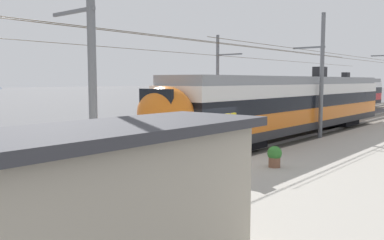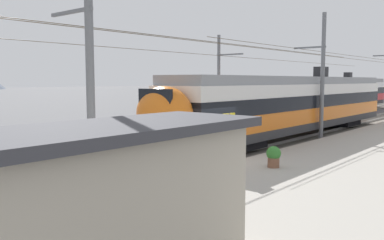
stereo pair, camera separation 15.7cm
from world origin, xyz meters
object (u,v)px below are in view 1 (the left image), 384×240
at_px(catenary_mast_far_side, 219,79).
at_px(handbag_beside_passenger, 204,179).
at_px(train_near_platform, 293,103).
at_px(catenary_mast_mid, 320,75).
at_px(passenger_walking, 179,158).
at_px(catenary_mast_west, 89,58).
at_px(train_far_track, 330,94).
at_px(platform_shelter, 119,209).
at_px(platform_sign, 230,129).
at_px(potted_plant_platform_edge, 275,155).

bearing_deg(catenary_mast_far_side, handbag_beside_passenger, -145.34).
relative_size(train_near_platform, catenary_mast_far_side, 0.50).
xyz_separation_m(catenary_mast_mid, passenger_walking, (-14.41, -1.73, -2.63)).
distance_m(catenary_mast_west, passenger_walking, 3.90).
bearing_deg(catenary_mast_west, train_far_track, 11.07).
relative_size(passenger_walking, platform_shelter, 0.32).
xyz_separation_m(platform_sign, handbag_beside_passenger, (-1.80, -0.26, -1.41)).
bearing_deg(platform_sign, catenary_mast_far_side, 37.36).
distance_m(passenger_walking, platform_shelter, 6.12).
height_order(catenary_mast_far_side, potted_plant_platform_edge, catenary_mast_far_side).
bearing_deg(catenary_mast_mid, train_near_platform, 98.29).
height_order(train_far_track, handbag_beside_passenger, train_far_track).
height_order(platform_sign, passenger_walking, platform_sign).
distance_m(handbag_beside_passenger, potted_plant_platform_edge, 3.62).
bearing_deg(platform_sign, potted_plant_platform_edge, -25.16).
xyz_separation_m(catenary_mast_west, potted_plant_platform_edge, (6.55, -2.39, -3.44)).
bearing_deg(train_near_platform, potted_plant_platform_edge, -157.38).
height_order(train_near_platform, catenary_mast_far_side, catenary_mast_far_side).
bearing_deg(catenary_mast_far_side, passenger_walking, -147.40).
relative_size(handbag_beside_passenger, platform_shelter, 0.08).
bearing_deg(train_far_track, passenger_walking, -165.59).
distance_m(platform_sign, potted_plant_platform_edge, 2.24).
height_order(platform_sign, potted_plant_platform_edge, platform_sign).
xyz_separation_m(catenary_mast_far_side, handbag_beside_passenger, (-15.52, -10.73, -3.26)).
bearing_deg(handbag_beside_passenger, catenary_mast_far_side, 34.66).
relative_size(train_far_track, platform_shelter, 5.43).
relative_size(platform_sign, passenger_walking, 1.25).
distance_m(catenary_mast_mid, potted_plant_platform_edge, 10.50).
bearing_deg(platform_sign, catenary_mast_mid, 7.76).
distance_m(train_near_platform, catenary_mast_west, 16.26).
bearing_deg(catenary_mast_west, potted_plant_platform_edge, -20.02).
distance_m(train_near_platform, catenary_mast_far_side, 7.89).
height_order(passenger_walking, potted_plant_platform_edge, passenger_walking).
xyz_separation_m(train_near_platform, passenger_walking, (-14.18, -3.29, -0.92)).
height_order(platform_sign, platform_shelter, platform_shelter).
relative_size(handbag_beside_passenger, potted_plant_platform_edge, 0.49).
distance_m(train_near_platform, platform_sign, 11.70).
distance_m(catenary_mast_far_side, platform_sign, 17.37).
height_order(train_far_track, catenary_mast_mid, catenary_mast_mid).
height_order(catenary_mast_west, potted_plant_platform_edge, catenary_mast_west).
xyz_separation_m(platform_sign, potted_plant_platform_edge, (1.76, -0.83, -1.10)).
height_order(catenary_mast_mid, platform_shelter, catenary_mast_mid).
xyz_separation_m(passenger_walking, potted_plant_platform_edge, (4.67, -0.67, -0.49)).
height_order(catenary_mast_far_side, handbag_beside_passenger, catenary_mast_far_side).
xyz_separation_m(train_far_track, platform_sign, (-31.19, -8.60, -0.32)).
height_order(train_far_track, catenary_mast_west, catenary_mast_west).
relative_size(train_far_track, passenger_walking, 16.84).
distance_m(train_far_track, handbag_beside_passenger, 34.20).
distance_m(train_near_platform, catenary_mast_mid, 2.33).
xyz_separation_m(platform_sign, passenger_walking, (-2.91, -0.16, -0.61)).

